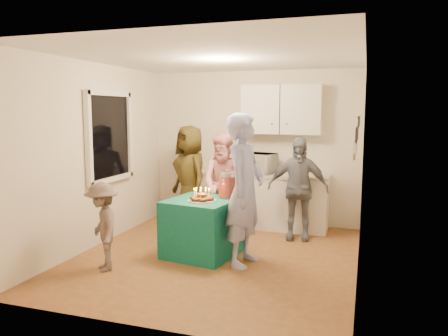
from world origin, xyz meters
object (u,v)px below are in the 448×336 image
(woman_back_left, at_px, (190,177))
(man_birthday, at_px, (245,190))
(woman_back_center, at_px, (225,185))
(woman_back_right, at_px, (298,188))
(microwave, at_px, (257,163))
(counter, at_px, (260,201))
(punch_jar, at_px, (227,185))
(child_near_left, at_px, (103,227))
(party_table, at_px, (202,227))

(woman_back_left, bearing_deg, man_birthday, -8.20)
(woman_back_center, height_order, woman_back_right, woman_back_center)
(microwave, bearing_deg, woman_back_left, -146.42)
(counter, distance_m, man_birthday, 1.93)
(punch_jar, relative_size, woman_back_right, 0.22)
(microwave, bearing_deg, woman_back_right, -20.55)
(woman_back_left, relative_size, woman_back_right, 1.09)
(counter, distance_m, microwave, 0.65)
(woman_back_right, bearing_deg, child_near_left, -140.81)
(man_birthday, xyz_separation_m, woman_back_left, (-1.34, 1.47, -0.11))
(counter, height_order, woman_back_left, woman_back_left)
(counter, xyz_separation_m, man_birthday, (0.23, -1.84, 0.52))
(microwave, relative_size, woman_back_right, 0.38)
(woman_back_right, xyz_separation_m, child_near_left, (-2.04, -2.05, -0.23))
(woman_back_right, bearing_deg, party_table, -139.47)
(woman_back_left, bearing_deg, child_near_left, -56.67)
(counter, bearing_deg, man_birthday, -82.85)
(woman_back_center, bearing_deg, child_near_left, -115.87)
(counter, bearing_deg, child_near_left, -117.64)
(woman_back_right, relative_size, child_near_left, 1.43)
(punch_jar, bearing_deg, counter, 85.25)
(woman_back_center, bearing_deg, woman_back_right, 8.60)
(counter, distance_m, woman_back_left, 1.24)
(man_birthday, bearing_deg, woman_back_center, 34.69)
(punch_jar, height_order, child_near_left, punch_jar)
(counter, xyz_separation_m, woman_back_center, (-0.40, -0.68, 0.37))
(counter, height_order, punch_jar, punch_jar)
(punch_jar, distance_m, child_near_left, 1.70)
(man_birthday, bearing_deg, woman_back_right, -13.25)
(child_near_left, bearing_deg, party_table, 90.22)
(counter, relative_size, man_birthday, 1.16)
(woman_back_center, bearing_deg, microwave, 64.00)
(punch_jar, xyz_separation_m, child_near_left, (-1.22, -1.11, -0.39))
(counter, height_order, woman_back_center, woman_back_center)
(man_birthday, height_order, child_near_left, man_birthday)
(party_table, distance_m, child_near_left, 1.30)
(microwave, bearing_deg, woman_back_center, -102.52)
(counter, relative_size, child_near_left, 2.04)
(counter, distance_m, punch_jar, 1.55)
(punch_jar, bearing_deg, child_near_left, -137.76)
(microwave, distance_m, woman_back_left, 1.13)
(punch_jar, relative_size, child_near_left, 0.31)
(woman_back_left, height_order, woman_back_center, woman_back_left)
(microwave, bearing_deg, man_birthday, -66.81)
(punch_jar, bearing_deg, woman_back_center, 109.90)
(counter, bearing_deg, party_table, -103.60)
(woman_back_center, height_order, child_near_left, woman_back_center)
(counter, bearing_deg, punch_jar, -94.75)
(party_table, bearing_deg, microwave, 78.48)
(microwave, bearing_deg, counter, 14.08)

